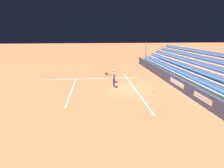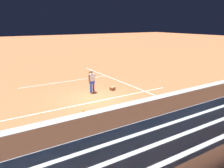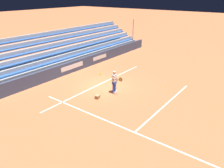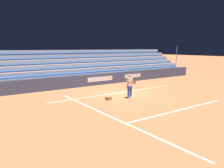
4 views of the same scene
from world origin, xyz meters
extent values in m
plane|color=#B7663D|center=(0.00, 0.00, 0.00)|extent=(160.00, 160.00, 0.00)
cube|color=white|center=(0.00, -0.50, 0.00)|extent=(12.00, 0.10, 0.01)
cube|color=white|center=(4.11, 4.00, 0.00)|extent=(0.10, 12.00, 0.01)
cube|color=white|center=(0.00, 5.50, 0.00)|extent=(8.22, 0.10, 0.01)
cube|color=#384260|center=(0.00, -4.59, 0.55)|extent=(27.75, 0.24, 1.10)
cube|color=silver|center=(-0.65, -4.46, 0.61)|extent=(2.80, 0.01, 0.44)
cube|color=silver|center=(-4.75, -4.46, 0.61)|extent=(2.20, 0.01, 0.40)
cube|color=#9EA3A8|center=(0.00, -7.19, 0.55)|extent=(26.37, 4.00, 1.10)
cube|color=#2D5BAD|center=(0.00, -5.59, 1.18)|extent=(25.84, 0.40, 0.12)
cube|color=#9EA3A8|center=(0.00, -5.87, 1.33)|extent=(26.37, 0.24, 0.45)
cube|color=#2D5BAD|center=(0.00, -6.39, 1.63)|extent=(25.84, 0.40, 0.12)
cube|color=#9EA3A8|center=(0.00, -6.67, 1.77)|extent=(26.37, 0.24, 0.45)
cube|color=#2D5BAD|center=(0.00, -7.19, 2.08)|extent=(25.84, 0.40, 0.12)
cube|color=#9EA3A8|center=(0.00, -7.47, 2.23)|extent=(26.37, 0.24, 0.45)
cube|color=#2D5BAD|center=(0.00, -7.99, 2.53)|extent=(25.84, 0.40, 0.12)
cube|color=#9EA3A8|center=(0.00, -8.27, 2.67)|extent=(26.37, 0.24, 0.45)
cube|color=#2D5BAD|center=(0.00, -8.79, 2.98)|extent=(25.84, 0.40, 0.12)
cube|color=#9EA3A8|center=(0.00, -9.07, 3.12)|extent=(26.37, 0.24, 0.45)
cylinder|color=#4C70B2|center=(-12.79, -5.29, 1.93)|extent=(0.08, 0.08, 3.85)
cylinder|color=blue|center=(0.42, 1.43, 0.44)|extent=(0.15, 0.15, 0.88)
cylinder|color=blue|center=(0.64, 1.44, 0.44)|extent=(0.15, 0.15, 0.88)
cube|color=white|center=(0.42, 1.49, 0.04)|extent=(0.12, 0.28, 0.09)
cube|color=white|center=(0.64, 1.50, 0.04)|extent=(0.12, 0.28, 0.09)
cube|color=blue|center=(0.53, 1.43, 0.80)|extent=(0.35, 0.24, 0.20)
cube|color=white|center=(0.53, 1.43, 1.17)|extent=(0.37, 0.23, 0.58)
sphere|color=#A37556|center=(0.53, 1.44, 1.60)|extent=(0.21, 0.21, 0.21)
cylinder|color=white|center=(0.53, 1.44, 1.69)|extent=(0.20, 0.20, 0.05)
cylinder|color=#A37556|center=(0.28, 1.42, 1.13)|extent=(0.09, 0.09, 0.56)
cylinder|color=#A37556|center=(0.76, 1.64, 1.22)|extent=(0.12, 0.59, 0.24)
cylinder|color=black|center=(0.75, 1.88, 1.27)|extent=(0.05, 0.30, 0.03)
torus|color=black|center=(0.74, 2.16, 1.31)|extent=(0.04, 0.31, 0.31)
cylinder|color=#D6D14C|center=(0.74, 2.16, 1.31)|extent=(0.02, 0.27, 0.27)
cube|color=#A87F51|center=(2.14, 1.10, 0.13)|extent=(0.47, 0.41, 0.26)
sphere|color=#CCE533|center=(3.65, -0.22, 0.03)|extent=(0.07, 0.07, 0.07)
sphere|color=#CCE533|center=(3.10, 2.64, 0.03)|extent=(0.07, 0.07, 0.07)
sphere|color=#CCE533|center=(-3.86, -0.65, 0.03)|extent=(0.07, 0.07, 0.07)
sphere|color=#CCE533|center=(-1.02, 2.43, 0.03)|extent=(0.07, 0.07, 0.07)
sphere|color=#CCE533|center=(-2.91, 4.34, 0.03)|extent=(0.07, 0.07, 0.07)
sphere|color=#CCE533|center=(-2.72, 3.96, 0.03)|extent=(0.07, 0.07, 0.07)
sphere|color=#CCE533|center=(-1.13, 0.49, 0.03)|extent=(0.07, 0.07, 0.07)
sphere|color=#CCE533|center=(0.71, 3.87, 0.03)|extent=(0.07, 0.07, 0.07)
cylinder|color=yellow|center=(-1.72, -1.86, 0.11)|extent=(0.07, 0.07, 0.22)
camera|label=1|loc=(-15.94, 3.31, 5.15)|focal=28.00mm
camera|label=2|loc=(-6.55, -12.83, 5.14)|focal=35.00mm
camera|label=3|loc=(12.94, 10.62, 7.21)|focal=35.00mm
camera|label=4|loc=(10.38, 13.36, 3.61)|focal=35.00mm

